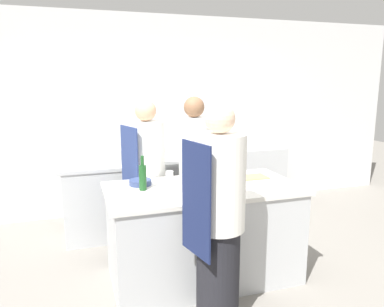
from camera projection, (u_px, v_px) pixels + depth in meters
ground_plane at (203, 276)px, 3.69m from camera, size 16.00×16.00×0.00m
wall_back at (154, 115)px, 5.41m from camera, size 8.00×0.06×2.80m
prep_counter at (203, 232)px, 3.60m from camera, size 1.82×0.93×0.92m
pass_counter at (154, 196)px, 4.72m from camera, size 2.25×0.57×0.92m
oven_range at (252, 177)px, 5.62m from camera, size 0.76×0.73×0.94m
chef_at_prep_near at (218, 220)px, 2.81m from camera, size 0.44×0.43×1.74m
chef_at_stove at (194, 173)px, 4.22m from camera, size 0.38×0.37×1.73m
chef_at_pass_far at (147, 180)px, 4.04m from camera, size 0.45×0.43×1.70m
bottle_olive_oil at (185, 183)px, 3.31m from camera, size 0.07×0.07×0.23m
bottle_vinegar at (191, 190)px, 3.14m from camera, size 0.06×0.06×0.20m
bottle_wine at (143, 177)px, 3.38m from camera, size 0.07×0.07×0.32m
bowl_mixing_large at (140, 182)px, 3.56m from camera, size 0.21×0.21×0.05m
bowl_prep_small at (224, 181)px, 3.58m from camera, size 0.19×0.19×0.07m
cup at (170, 175)px, 3.77m from camera, size 0.08×0.08×0.08m
cutting_board at (250, 177)px, 3.82m from camera, size 0.35×0.21×0.01m
stockpot at (119, 156)px, 4.48m from camera, size 0.28×0.28×0.18m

